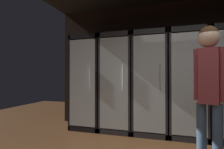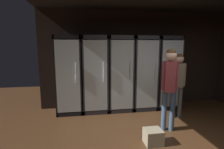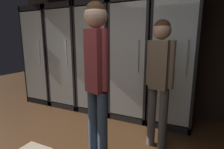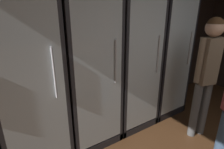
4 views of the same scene
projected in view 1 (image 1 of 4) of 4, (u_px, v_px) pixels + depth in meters
name	position (u px, v px, depth m)	size (l,w,h in m)	color
wall_back	(189.00, 65.00, 3.69)	(6.00, 0.06, 2.80)	black
cooler_far_left	(90.00, 83.00, 3.98)	(0.66, 0.69, 2.06)	black
cooler_left	(118.00, 84.00, 3.78)	(0.66, 0.69, 2.06)	#2B2B30
cooler_center	(150.00, 84.00, 3.59)	(0.66, 0.69, 2.06)	#2B2B30
cooler_right	(186.00, 84.00, 3.39)	(0.66, 0.69, 2.06)	#2B2B30
shopper_far	(209.00, 82.00, 1.97)	(0.31, 0.23, 1.74)	#384C66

